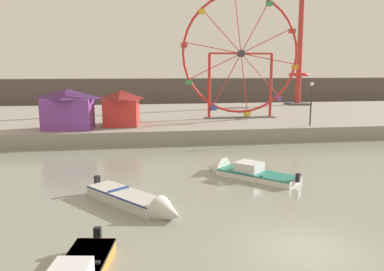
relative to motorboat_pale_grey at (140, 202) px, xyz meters
The scene contains 10 objects.
ground_plane 7.25m from the motorboat_pale_grey, 42.07° to the right, with size 240.00×240.00×0.00m, color gray.
quay_promenade 26.60m from the motorboat_pale_grey, 78.34° to the left, with size 110.00×24.02×1.13m, color gray.
distant_town_skyline 47.05m from the motorboat_pale_grey, 83.44° to the left, with size 140.00×3.00×4.40m, color #564C47.
motorboat_pale_grey is the anchor object (origin of this frame).
motorboat_white_red_stripe 7.33m from the motorboat_pale_grey, 38.70° to the left, with size 4.93×5.15×1.41m.
ferris_wheel_red_frame 24.97m from the motorboat_pale_grey, 64.08° to the left, with size 11.75×1.20×12.09m.
drop_tower_red_tower 41.51m from the motorboat_pale_grey, 57.24° to the left, with size 2.80×2.80×15.92m.
carnival_booth_red_striped 18.36m from the motorboat_pale_grey, 93.28° to the left, with size 3.42×3.94×3.06m.
carnival_booth_purple_stall 17.48m from the motorboat_pale_grey, 107.76° to the left, with size 4.41×3.22×3.26m.
promenade_lamp_near 21.51m from the motorboat_pale_grey, 45.52° to the left, with size 0.32×0.32×3.71m.
Camera 1 is at (-5.70, -11.83, 6.02)m, focal length 37.31 mm.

